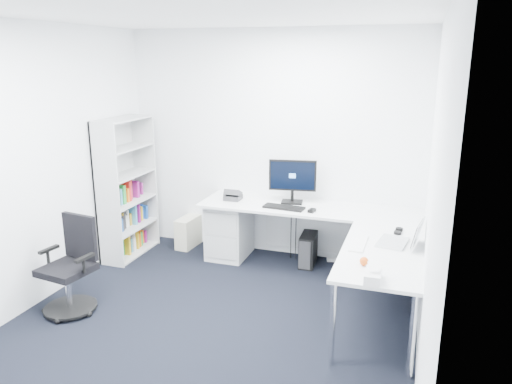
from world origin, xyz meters
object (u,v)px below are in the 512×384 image
(bookshelf, at_px, (127,188))
(monitor, at_px, (292,181))
(laptop, at_px, (393,230))
(l_desk, at_px, (301,248))
(task_chair, at_px, (66,267))

(bookshelf, relative_size, monitor, 3.10)
(monitor, xyz_separation_m, laptop, (1.19, -0.97, -0.13))
(l_desk, height_order, bookshelf, bookshelf)
(monitor, relative_size, laptop, 1.52)
(laptop, bearing_deg, bookshelf, 178.39)
(task_chair, height_order, monitor, monitor)
(task_chair, xyz_separation_m, laptop, (2.90, 0.88, 0.40))
(l_desk, distance_m, laptop, 1.21)
(l_desk, distance_m, monitor, 0.80)
(l_desk, distance_m, bookshelf, 2.23)
(monitor, bearing_deg, task_chair, -141.67)
(bookshelf, height_order, laptop, bookshelf)
(bookshelf, xyz_separation_m, task_chair, (0.25, -1.46, -0.38))
(monitor, height_order, laptop, monitor)
(l_desk, distance_m, task_chair, 2.39)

